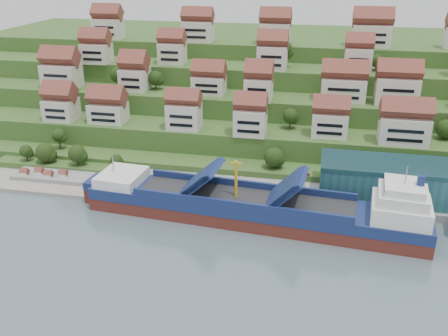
# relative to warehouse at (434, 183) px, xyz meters

# --- Properties ---
(ground) EXTENTS (300.00, 300.00, 0.00)m
(ground) POSITION_rel_warehouse_xyz_m (-52.00, -17.00, -7.20)
(ground) COLOR slate
(ground) RESTS_ON ground
(quay) EXTENTS (180.00, 14.00, 2.20)m
(quay) POSITION_rel_warehouse_xyz_m (-32.00, -2.00, -6.10)
(quay) COLOR gray
(quay) RESTS_ON ground
(pebble_beach) EXTENTS (45.00, 20.00, 1.00)m
(pebble_beach) POSITION_rel_warehouse_xyz_m (-110.00, -5.00, -6.70)
(pebble_beach) COLOR gray
(pebble_beach) RESTS_ON ground
(hillside) EXTENTS (260.00, 128.00, 31.00)m
(hillside) POSITION_rel_warehouse_xyz_m (-52.00, 86.55, 3.46)
(hillside) COLOR #2D4C1E
(hillside) RESTS_ON ground
(hillside_village) EXTENTS (159.53, 64.23, 28.17)m
(hillside_village) POSITION_rel_warehouse_xyz_m (-49.97, 43.14, 16.90)
(hillside_village) COLOR beige
(hillside_village) RESTS_ON ground
(hillside_trees) EXTENTS (137.36, 62.37, 31.71)m
(hillside_trees) POSITION_rel_warehouse_xyz_m (-59.26, 27.89, 9.57)
(hillside_trees) COLOR #233E14
(hillside_trees) RESTS_ON ground
(warehouse) EXTENTS (60.00, 15.00, 10.00)m
(warehouse) POSITION_rel_warehouse_xyz_m (0.00, 0.00, 0.00)
(warehouse) COLOR #245763
(warehouse) RESTS_ON quay
(flagpole) EXTENTS (1.28, 0.16, 8.00)m
(flagpole) POSITION_rel_warehouse_xyz_m (-33.89, -7.00, -0.32)
(flagpole) COLOR gray
(flagpole) RESTS_ON quay
(beach_huts) EXTENTS (14.40, 3.70, 2.20)m
(beach_huts) POSITION_rel_warehouse_xyz_m (-112.00, -6.25, -5.10)
(beach_huts) COLOR white
(beach_huts) RESTS_ON pebble_beach
(cargo_ship) EXTENTS (88.02, 20.50, 19.46)m
(cargo_ship) POSITION_rel_warehouse_xyz_m (-44.09, -17.34, -3.58)
(cargo_ship) COLOR #57221A
(cargo_ship) RESTS_ON ground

